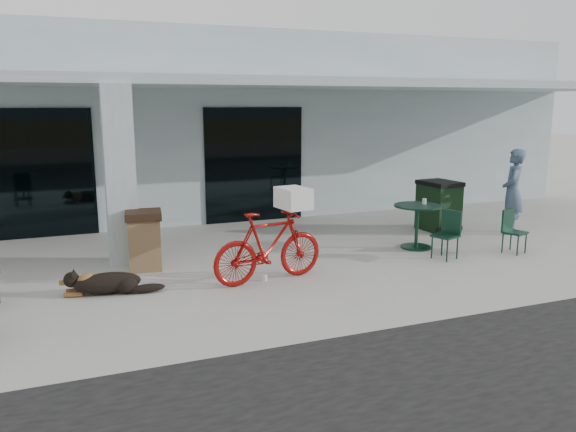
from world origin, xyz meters
name	(u,v)px	position (x,y,z in m)	size (l,w,h in m)	color
ground	(243,293)	(0.00, 0.00, 0.00)	(80.00, 80.00, 0.00)	#AEACA4
building	(154,123)	(0.00, 8.50, 2.25)	(22.00, 7.00, 4.50)	silver
storefront_glass_left	(23,175)	(-3.20, 4.98, 1.35)	(2.80, 0.06, 2.70)	black
storefront_glass_right	(254,165)	(1.80, 4.98, 1.35)	(2.40, 0.06, 2.70)	black
column	(120,176)	(-1.50, 2.30, 1.56)	(0.50, 0.50, 3.12)	silver
overhang	(188,82)	(0.00, 3.60, 3.21)	(22.00, 2.80, 0.18)	silver
bicycle	(269,246)	(0.55, 0.40, 0.57)	(0.54, 1.90, 1.14)	maroon
laundry_basket	(293,198)	(1.00, 0.47, 1.31)	(0.56, 0.42, 0.33)	white
dog	(108,282)	(-1.89, 0.70, 0.19)	(1.12, 0.37, 0.37)	black
cup_near_dog	(265,278)	(0.50, 0.46, 0.05)	(0.07, 0.07, 0.09)	white
cafe_table_far	(417,227)	(3.94, 1.33, 0.43)	(0.91, 0.91, 0.86)	#123324
cafe_chair_far_a	(515,232)	(5.46, 0.33, 0.41)	(0.37, 0.41, 0.82)	#123324
cafe_chair_far_b	(445,235)	(3.98, 0.48, 0.44)	(0.40, 0.44, 0.88)	#123324
person	(513,191)	(6.59, 1.68, 0.92)	(0.67, 0.44, 1.84)	#41556D
cup_on_table	(424,201)	(4.12, 1.37, 0.91)	(0.08, 0.08, 0.11)	white
trash_receptacle	(144,240)	(-1.20, 1.80, 0.51)	(0.59, 0.59, 1.01)	brown
wheeled_bin	(439,206)	(5.30, 2.50, 0.55)	(0.68, 0.87, 1.11)	black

